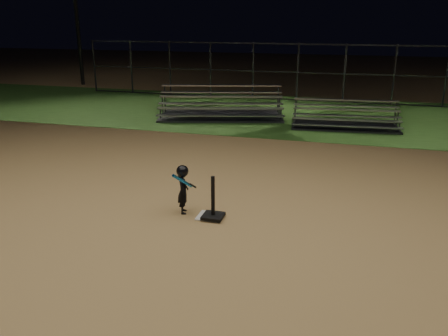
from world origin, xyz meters
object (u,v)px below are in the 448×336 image
(batting_tee, at_px, (213,210))
(bleacher_left, at_px, (221,111))
(child_batter, at_px, (183,188))
(bleacher_right, at_px, (345,122))
(home_plate, at_px, (210,216))

(batting_tee, bearing_deg, bleacher_left, 105.04)
(child_batter, xyz_separation_m, bleacher_right, (2.77, 8.22, -0.33))
(batting_tee, relative_size, bleacher_left, 0.16)
(home_plate, xyz_separation_m, bleacher_right, (2.23, 8.28, 0.17))
(child_batter, distance_m, bleacher_right, 8.68)
(bleacher_right, bearing_deg, batting_tee, -109.51)
(home_plate, height_order, child_batter, child_batter)
(home_plate, height_order, bleacher_left, bleacher_left)
(child_batter, xyz_separation_m, bleacher_left, (-1.73, 8.65, -0.28))
(home_plate, bearing_deg, bleacher_right, 74.94)
(batting_tee, xyz_separation_m, bleacher_right, (2.14, 8.34, 0.00))
(batting_tee, height_order, bleacher_right, bleacher_right)
(batting_tee, distance_m, child_batter, 0.72)
(home_plate, distance_m, bleacher_left, 9.01)
(batting_tee, distance_m, bleacher_right, 8.61)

